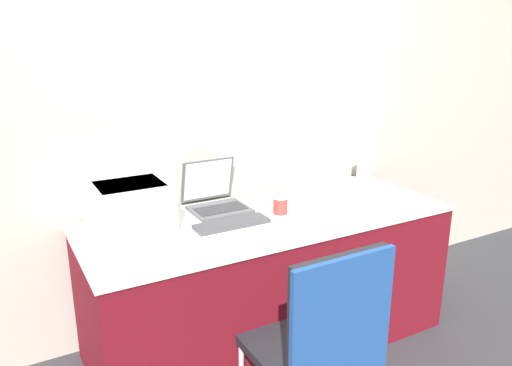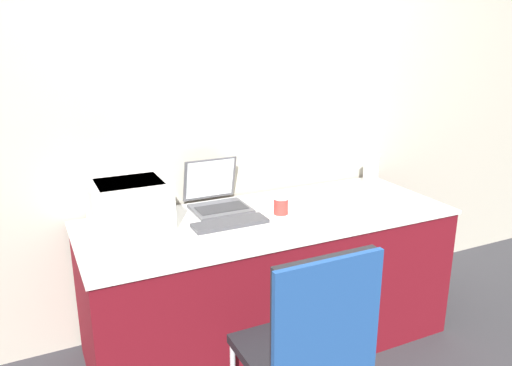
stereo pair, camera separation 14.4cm
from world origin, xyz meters
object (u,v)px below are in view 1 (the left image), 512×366
printer (129,204)px  chair (324,337)px  coffee_cup (280,205)px  metal_pitcher (364,167)px  laptop_left (215,198)px  external_keyboard (232,224)px

printer → chair: 1.13m
coffee_cup → metal_pitcher: 0.82m
laptop_left → external_keyboard: 0.28m
chair → metal_pitcher: bearing=44.2°
metal_pitcher → chair: 1.55m
coffee_cup → chair: chair is taller
coffee_cup → chair: bearing=-110.7°
metal_pitcher → laptop_left: bearing=179.5°
printer → external_keyboard: size_ratio=0.99×
printer → metal_pitcher: 1.54m
external_keyboard → metal_pitcher: bearing=13.8°
laptop_left → chair: size_ratio=0.34×
external_keyboard → laptop_left: bearing=82.4°
laptop_left → metal_pitcher: 1.05m
external_keyboard → printer: bearing=156.2°
coffee_cup → metal_pitcher: size_ratio=0.42×
coffee_cup → chair: 0.91m
printer → metal_pitcher: printer is taller
printer → metal_pitcher: size_ratio=1.71×
laptop_left → external_keyboard: laptop_left is taller
coffee_cup → metal_pitcher: bearing=16.8°
coffee_cup → external_keyboard: bearing=-174.0°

